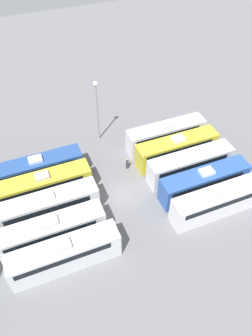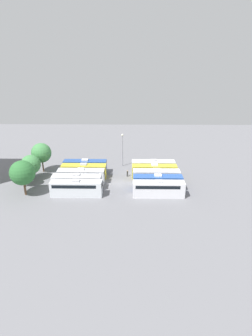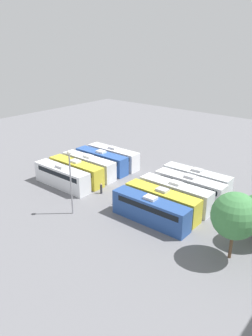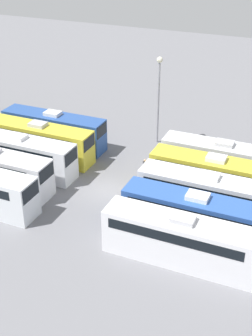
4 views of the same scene
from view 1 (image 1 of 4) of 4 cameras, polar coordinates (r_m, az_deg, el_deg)
ground_plane at (r=39.64m, az=-0.45°, el=-4.61°), size 124.12×124.12×0.00m
bus_0 at (r=38.03m, az=15.69°, el=-5.56°), size 2.44×10.97×3.70m
bus_1 at (r=39.59m, az=13.42°, el=-2.34°), size 2.44×10.97×3.70m
bus_2 at (r=41.33m, az=11.08°, el=0.70°), size 2.44×10.97×3.70m
bus_3 at (r=43.11m, az=8.79°, el=3.35°), size 2.44×10.97×3.70m
bus_4 at (r=45.08m, az=6.91°, el=5.80°), size 2.44×10.97×3.70m
bus_5 at (r=33.45m, az=-10.67°, el=-14.53°), size 2.44×10.97×3.70m
bus_6 at (r=35.12m, az=-12.72°, el=-10.68°), size 2.44×10.97×3.70m
bus_7 at (r=37.15m, az=-13.26°, el=-6.49°), size 2.44×10.97×3.70m
bus_8 at (r=39.24m, az=-14.07°, el=-3.05°), size 2.44×10.97×3.70m
bus_9 at (r=41.31m, az=-15.13°, el=-0.25°), size 2.44×10.97×3.70m
worker_person at (r=42.11m, az=0.22°, el=0.76°), size 0.36×0.36×1.65m
light_pole at (r=43.60m, az=-5.12°, el=11.33°), size 0.60×0.60×9.10m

